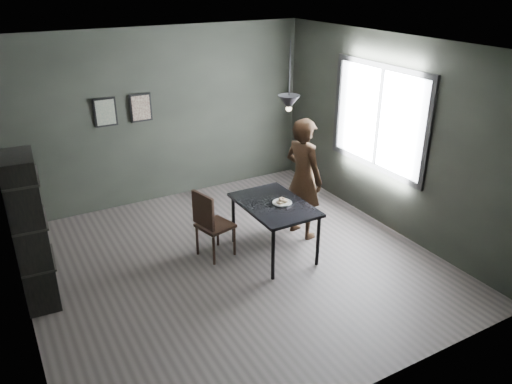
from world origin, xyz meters
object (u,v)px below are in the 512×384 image
white_plate (282,203)px  shelf_unit (31,233)px  wood_chair (210,221)px  pendant_lamp (289,102)px  cafe_table (274,209)px  woman (303,178)px

white_plate → shelf_unit: size_ratio=0.13×
white_plate → wood_chair: (-0.88, 0.38, -0.21)m
pendant_lamp → wood_chair: bearing=168.0°
cafe_table → pendant_lamp: pendant_lamp is taller
shelf_unit → white_plate: bearing=-4.4°
pendant_lamp → shelf_unit: bearing=174.6°
wood_chair → pendant_lamp: size_ratio=1.11×
woman → white_plate: bearing=107.9°
wood_chair → woman: bearing=-16.2°
woman → wood_chair: 1.47m
woman → wood_chair: size_ratio=1.83×
white_plate → wood_chair: size_ratio=0.24×
white_plate → pendant_lamp: pendant_lamp is taller
cafe_table → woman: 0.72m
cafe_table → wood_chair: wood_chair is taller
woman → shelf_unit: bearing=75.6°
shelf_unit → pendant_lamp: (3.17, -0.30, 1.14)m
cafe_table → woman: size_ratio=0.68×
white_plate → wood_chair: wood_chair is taller
wood_chair → pendant_lamp: bearing=-26.0°
cafe_table → wood_chair: 0.86m
shelf_unit → woman: bearing=2.1°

